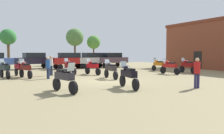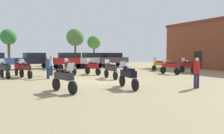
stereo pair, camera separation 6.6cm
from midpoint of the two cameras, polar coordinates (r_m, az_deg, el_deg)
The scene contains 22 objects.
ground_plane at distance 15.25m, azimuth -1.82°, elevation -3.62°, with size 44.00×52.00×0.02m.
motorcycle_2 at distance 23.57m, azimuth 12.37°, elevation 0.63°, with size 0.62×2.17×1.45m.
motorcycle_3 at distance 16.27m, azimuth -0.30°, elevation -0.59°, with size 0.62×2.21×1.46m.
motorcycle_4 at distance 18.09m, azimuth -21.99°, elevation -0.41°, with size 0.81×2.09×1.47m.
motorcycle_5 at distance 10.75m, azimuth -12.47°, elevation -2.83°, with size 0.78×2.12×1.48m.
motorcycle_6 at distance 19.29m, azimuth -23.43°, elevation -0.17°, with size 0.70×2.25×1.50m.
motorcycle_7 at distance 19.77m, azimuth -11.14°, elevation 0.10°, with size 0.73×2.07×1.47m.
motorcycle_8 at distance 11.80m, azimuth 4.43°, elevation -2.17°, with size 0.65×2.28×1.47m.
motorcycle_9 at distance 18.48m, azimuth -26.64°, elevation -0.43°, with size 0.77×2.07×1.50m.
motorcycle_10 at distance 20.51m, azimuth 15.21°, elevation 0.16°, with size 0.69×2.17×1.46m.
motorcycle_11 at distance 22.02m, azimuth 19.55°, elevation 0.35°, with size 0.62×2.19×1.49m.
motorcycle_12 at distance 19.42m, azimuth -5.15°, elevation 0.08°, with size 0.79×2.08×1.46m.
car_1 at distance 27.09m, azimuth -11.18°, elevation 1.99°, with size 4.47×2.27×2.00m.
car_2 at distance 28.42m, azimuth -5.13°, elevation 2.12°, with size 4.40×2.06×2.00m.
car_4 at distance 28.21m, azimuth -19.89°, elevation 1.91°, with size 4.53×2.47×2.00m.
car_6 at distance 29.39m, azimuth 0.10°, elevation 2.19°, with size 4.43×2.13×2.00m.
person_1 at distance 16.81m, azimuth -16.60°, elevation 0.24°, with size 0.40×0.40×1.66m.
person_2 at distance 12.63m, azimuth 21.77°, elevation -0.90°, with size 0.44×0.44×1.68m.
person_3 at distance 19.21m, azimuth -15.86°, elevation 0.80°, with size 0.43×0.43×1.73m.
tree_1 at distance 36.99m, azimuth -9.73°, elevation 7.76°, with size 2.97×2.97×6.13m.
tree_4 at distance 37.58m, azimuth -4.77°, elevation 6.54°, with size 2.35×2.35×5.04m.
tree_5 at distance 34.72m, azimuth -25.79°, elevation 7.06°, with size 2.29×2.29×5.46m.
Camera 2 is at (-6.80, -13.51, 1.94)m, focal length 34.33 mm.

